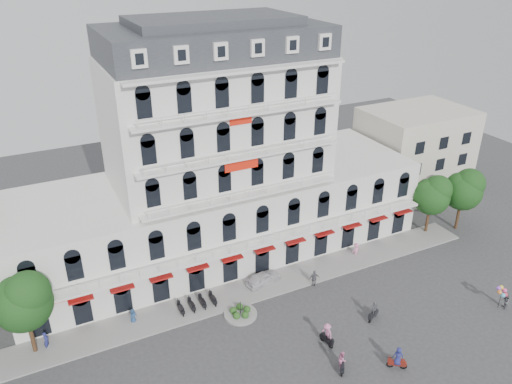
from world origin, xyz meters
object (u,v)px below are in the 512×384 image
at_px(parked_car, 263,278).
at_px(rider_southwest, 342,361).
at_px(balloon_vendor, 504,298).
at_px(rider_east, 398,358).
at_px(rider_center, 327,334).
at_px(rider_northeast, 374,311).

xyz_separation_m(parked_car, rider_southwest, (0.40, -13.52, 0.38)).
bearing_deg(balloon_vendor, rider_southwest, 179.03).
distance_m(rider_east, rider_center, 6.19).
relative_size(rider_southwest, rider_northeast, 1.00).
height_order(rider_northeast, rider_center, rider_center).
xyz_separation_m(rider_east, balloon_vendor, (14.31, 1.49, 0.17)).
bearing_deg(balloon_vendor, rider_northeast, 160.81).
height_order(rider_southwest, rider_center, rider_center).
relative_size(rider_southwest, balloon_vendor, 0.85).
relative_size(rider_east, rider_northeast, 1.06).
bearing_deg(rider_southwest, rider_east, -79.67).
xyz_separation_m(parked_car, rider_east, (4.71, -15.32, 0.42)).
distance_m(rider_east, balloon_vendor, 14.39).
distance_m(parked_car, rider_southwest, 13.53).
relative_size(parked_car, rider_northeast, 1.89).
height_order(parked_car, rider_east, rider_east).
relative_size(parked_car, balloon_vendor, 1.60).
distance_m(rider_southwest, rider_northeast, 7.49).
bearing_deg(rider_northeast, balloon_vendor, 136.09).
xyz_separation_m(rider_southwest, rider_east, (4.30, -1.80, 0.04)).
xyz_separation_m(rider_northeast, balloon_vendor, (12.26, -4.27, 0.26)).
bearing_deg(rider_southwest, rider_northeast, -25.06).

